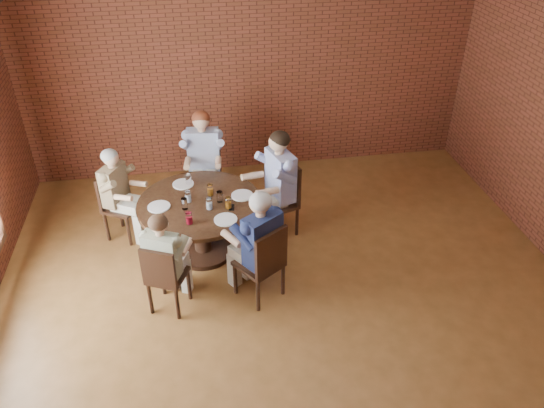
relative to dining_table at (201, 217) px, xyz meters
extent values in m
plane|color=brown|center=(0.90, -1.41, -0.53)|extent=(7.00, 7.00, 0.00)
plane|color=brown|center=(0.90, 2.09, 1.17)|extent=(7.00, 0.00, 7.00)
cylinder|color=#331A11|center=(0.00, 0.00, -0.50)|extent=(0.73, 0.73, 0.06)
cylinder|color=#331A11|center=(0.00, 0.00, -0.18)|extent=(0.21, 0.21, 0.64)
cylinder|color=#3D2716|center=(0.00, 0.00, 0.20)|extent=(1.46, 1.46, 0.05)
cube|color=#331A11|center=(0.96, 0.30, -0.10)|extent=(0.59, 0.59, 0.04)
cube|color=#331A11|center=(1.16, 0.37, 0.19)|extent=(0.18, 0.46, 0.53)
cylinder|color=#331A11|center=(0.70, 0.43, -0.32)|extent=(0.04, 0.04, 0.41)
cylinder|color=#331A11|center=(0.83, 0.05, -0.32)|extent=(0.04, 0.04, 0.41)
cylinder|color=#331A11|center=(1.09, 0.56, -0.32)|extent=(0.04, 0.04, 0.41)
cylinder|color=#331A11|center=(1.21, 0.17, -0.32)|extent=(0.04, 0.04, 0.41)
cube|color=#331A11|center=(0.11, 1.11, -0.10)|extent=(0.49, 0.49, 0.04)
cube|color=#331A11|center=(0.13, 1.31, 0.18)|extent=(0.45, 0.08, 0.51)
cylinder|color=#331A11|center=(-0.10, 0.94, -0.32)|extent=(0.04, 0.04, 0.41)
cylinder|color=#331A11|center=(0.29, 0.90, -0.32)|extent=(0.04, 0.04, 0.41)
cylinder|color=#331A11|center=(-0.06, 1.32, -0.32)|extent=(0.04, 0.04, 0.41)
cylinder|color=#331A11|center=(0.32, 1.28, -0.32)|extent=(0.04, 0.04, 0.41)
cube|color=#331A11|center=(-0.97, 0.52, -0.10)|extent=(0.52, 0.52, 0.04)
cube|color=#331A11|center=(-1.12, 0.60, 0.14)|extent=(0.22, 0.35, 0.43)
cylinder|color=#331A11|center=(-0.90, 0.30, -0.32)|extent=(0.04, 0.04, 0.41)
cylinder|color=#331A11|center=(-0.75, 0.58, -0.32)|extent=(0.04, 0.04, 0.41)
cylinder|color=#331A11|center=(-1.18, 0.45, -0.32)|extent=(0.04, 0.04, 0.41)
cylinder|color=#331A11|center=(-1.03, 0.74, -0.32)|extent=(0.04, 0.04, 0.41)
cube|color=#331A11|center=(-0.40, -0.87, -0.10)|extent=(0.49, 0.49, 0.04)
cube|color=#331A11|center=(-0.47, -1.03, 0.13)|extent=(0.35, 0.19, 0.42)
cylinder|color=#331A11|center=(-0.20, -0.80, -0.32)|extent=(0.04, 0.04, 0.41)
cylinder|color=#331A11|center=(-0.48, -0.67, -0.32)|extent=(0.04, 0.04, 0.41)
cylinder|color=#331A11|center=(-0.33, -1.08, -0.32)|extent=(0.04, 0.04, 0.41)
cylinder|color=#331A11|center=(-0.61, -0.95, -0.32)|extent=(0.04, 0.04, 0.41)
cube|color=#331A11|center=(0.58, -0.84, -0.10)|extent=(0.61, 0.61, 0.04)
cube|color=#331A11|center=(0.69, -1.01, 0.17)|extent=(0.38, 0.28, 0.50)
cylinder|color=#331A11|center=(0.62, -0.58, -0.32)|extent=(0.04, 0.04, 0.41)
cylinder|color=#331A11|center=(0.31, -0.79, -0.32)|extent=(0.04, 0.04, 0.41)
cylinder|color=#331A11|center=(0.84, -0.89, -0.32)|extent=(0.04, 0.04, 0.41)
cylinder|color=#331A11|center=(0.53, -1.10, -0.32)|extent=(0.04, 0.04, 0.41)
cylinder|color=white|center=(0.51, 0.05, 0.23)|extent=(0.26, 0.26, 0.01)
cylinder|color=white|center=(-0.18, 0.42, 0.23)|extent=(0.26, 0.26, 0.01)
cylinder|color=white|center=(-0.46, -0.04, 0.23)|extent=(0.26, 0.26, 0.01)
cylinder|color=white|center=(0.27, -0.42, 0.23)|extent=(0.26, 0.26, 0.01)
cylinder|color=white|center=(0.24, -0.04, 0.29)|extent=(0.07, 0.07, 0.14)
cylinder|color=white|center=(0.14, 0.13, 0.29)|extent=(0.07, 0.07, 0.14)
cylinder|color=white|center=(-0.11, 0.41, 0.29)|extent=(0.07, 0.07, 0.14)
cylinder|color=white|center=(-0.12, 0.02, 0.29)|extent=(0.07, 0.07, 0.14)
cylinder|color=white|center=(-0.17, -0.12, 0.29)|extent=(0.07, 0.07, 0.14)
cylinder|color=white|center=(-0.13, -0.42, 0.29)|extent=(0.07, 0.07, 0.14)
cylinder|color=white|center=(0.11, -0.16, 0.29)|extent=(0.07, 0.07, 0.14)
cylinder|color=white|center=(0.32, -0.19, 0.29)|extent=(0.07, 0.07, 0.14)
cube|color=black|center=(0.36, -0.18, 0.23)|extent=(0.08, 0.13, 0.01)
camera|label=1|loc=(-0.01, -5.23, 3.62)|focal=35.00mm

